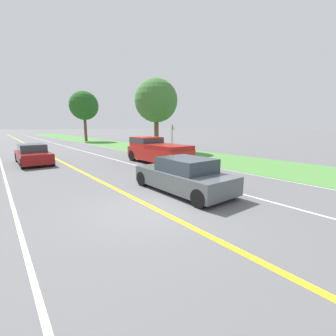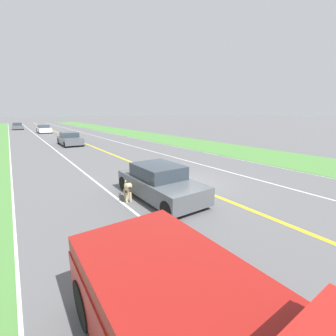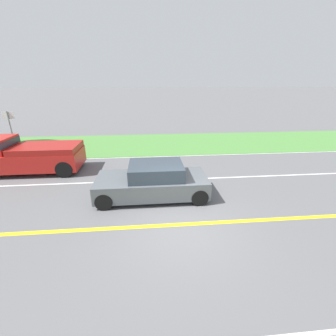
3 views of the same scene
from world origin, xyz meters
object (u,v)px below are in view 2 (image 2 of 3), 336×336
object	(u,v)px
ego_car	(160,183)
car_trailing_mid	(44,129)
dog	(128,188)
car_trailing_near	(70,139)
car_trailing_far	(18,126)

from	to	relation	value
ego_car	car_trailing_mid	world-z (taller)	ego_car
dog	car_trailing_near	distance (m)	17.98
car_trailing_mid	car_trailing_near	bearing A→B (deg)	91.13
car_trailing_near	dog	bearing A→B (deg)	84.76
dog	car_trailing_far	world-z (taller)	car_trailing_far
car_trailing_mid	car_trailing_far	bearing A→B (deg)	-73.93
ego_car	car_trailing_near	distance (m)	18.30
car_trailing_far	car_trailing_mid	bearing A→B (deg)	106.07
dog	car_trailing_mid	bearing A→B (deg)	-77.34
ego_car	dog	size ratio (longest dim) A/B	3.50
car_trailing_near	car_trailing_far	bearing A→B (deg)	-82.86
dog	car_trailing_near	bearing A→B (deg)	-80.56
dog	car_trailing_near	size ratio (longest dim) A/B	0.28
dog	car_trailing_mid	distance (m)	36.22
car_trailing_near	car_trailing_mid	xyz separation A→B (m)	(0.36, -18.29, 0.00)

